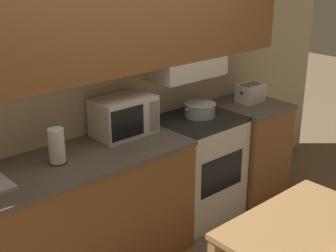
{
  "coord_description": "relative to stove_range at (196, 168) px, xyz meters",
  "views": [
    {
      "loc": [
        -2.08,
        -2.97,
        2.28
      ],
      "look_at": [
        0.05,
        -0.58,
        1.09
      ],
      "focal_mm": 50.0,
      "sensor_mm": 36.0,
      "label": 1
    }
  ],
  "objects": [
    {
      "name": "lower_counter_right_stub",
      "position": [
        0.67,
        -0.02,
        0.0
      ],
      "size": [
        0.61,
        0.68,
        0.94
      ],
      "color": "brown",
      "rests_on": "ground_plane"
    },
    {
      "name": "microwave",
      "position": [
        -0.69,
        0.12,
        0.62
      ],
      "size": [
        0.47,
        0.31,
        0.3
      ],
      "color": "silver",
      "rests_on": "lower_counter_main"
    },
    {
      "name": "cooking_pot",
      "position": [
        0.06,
        0.03,
        0.53
      ],
      "size": [
        0.36,
        0.28,
        0.12
      ],
      "color": "#B7BABF",
      "rests_on": "stove_range"
    },
    {
      "name": "lower_counter_main",
      "position": [
        -1.3,
        -0.02,
        0.0
      ],
      "size": [
        1.88,
        0.68,
        0.94
      ],
      "color": "brown",
      "rests_on": "ground_plane"
    },
    {
      "name": "stove_range",
      "position": [
        0.0,
        0.0,
        0.0
      ],
      "size": [
        0.71,
        0.62,
        0.94
      ],
      "color": "silver",
      "rests_on": "ground_plane"
    },
    {
      "name": "dining_table",
      "position": [
        -0.53,
        -1.41,
        0.17
      ],
      "size": [
        1.02,
        0.62,
        0.78
      ],
      "color": "#B27F4C",
      "rests_on": "ground_plane"
    },
    {
      "name": "toaster",
      "position": [
        0.71,
        0.0,
        0.56
      ],
      "size": [
        0.26,
        0.18,
        0.17
      ],
      "color": "silver",
      "rests_on": "lower_counter_right_stub"
    },
    {
      "name": "paper_towel_roll",
      "position": [
        -1.35,
        -0.01,
        0.59
      ],
      "size": [
        0.13,
        0.13,
        0.25
      ],
      "color": "black",
      "rests_on": "lower_counter_main"
    },
    {
      "name": "wall_back",
      "position": [
        -0.62,
        0.24,
        1.06
      ],
      "size": [
        5.59,
        0.38,
        2.55
      ],
      "color": "beige",
      "rests_on": "ground_plane"
    },
    {
      "name": "ground_plane",
      "position": [
        -0.64,
        0.31,
        -0.47
      ],
      "size": [
        16.0,
        16.0,
        0.0
      ],
      "primitive_type": "plane",
      "color": "#7F664C"
    }
  ]
}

